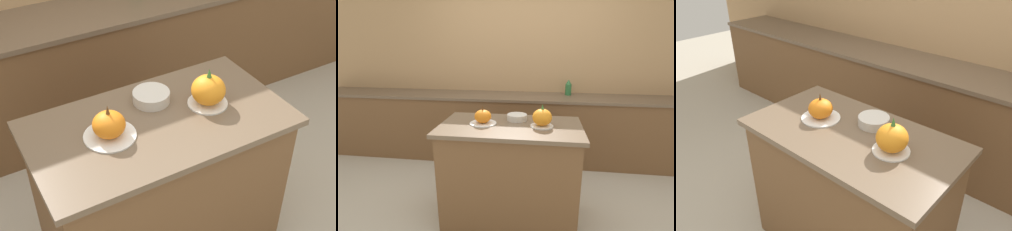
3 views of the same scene
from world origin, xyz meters
The scene contains 5 objects.
kitchen_island centered at (0.00, 0.00, 0.47)m, with size 1.24×0.69×0.93m.
back_counter centered at (0.00, 1.33, 0.46)m, with size 6.00×0.60×0.92m.
pumpkin_cake_left centered at (-0.25, 0.01, 0.99)m, with size 0.24×0.24×0.17m.
pumpkin_cake_right centered at (0.27, 0.00, 1.01)m, with size 0.20×0.20×0.20m.
mixing_bowl centered at (0.04, 0.15, 0.96)m, with size 0.18×0.18×0.06m.
Camera 1 is at (-0.82, -1.53, 2.26)m, focal length 50.00 mm.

